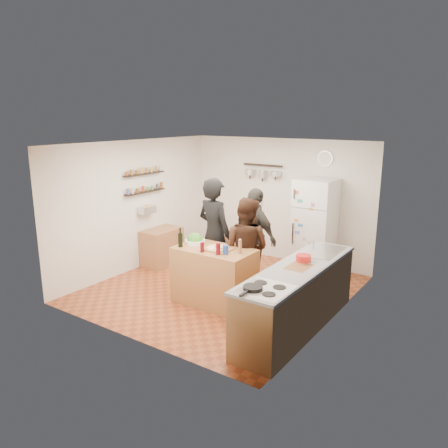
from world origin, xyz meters
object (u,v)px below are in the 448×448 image
Objects in this scene: person_center at (246,248)px; skillet at (253,288)px; wall_clock at (325,159)px; side_table at (162,247)px; person_left at (215,234)px; person_back at (255,237)px; counter_run at (297,298)px; fridge at (315,226)px; salt_canister at (226,250)px; wine_bottle at (180,240)px; pepper_mill at (240,247)px; salad_bowl at (195,242)px; prep_island at (214,276)px; red_bowl at (303,258)px.

person_center is 7.04× the size of skillet.
person_center is 5.60× the size of wall_clock.
person_left is at bearing -14.00° from side_table.
wall_clock reaches higher than person_back.
counter_run is (1.34, -1.08, -0.42)m from person_back.
person_left is 2.05m from fridge.
side_table is at bearing 155.27° from salt_canister.
side_table is (-2.69, -1.34, -0.54)m from fridge.
fridge is at bearing 100.94° from skillet.
skillet is at bearing -25.20° from wine_bottle.
pepper_mill reaches higher than side_table.
counter_run is at bearing -15.65° from side_table.
salad_bowl is 1.44× the size of wine_bottle.
prep_island is 9.18× the size of salt_canister.
salt_canister is at bearing 146.00° from person_left.
prep_island is 2.42m from fridge.
person_left is at bearing -122.08° from fridge.
salad_bowl is at bearing 147.26° from skillet.
wall_clock is 0.37× the size of side_table.
red_bowl is 0.27× the size of side_table.
person_back is 7.29× the size of skillet.
person_center reaches higher than skillet.
pepper_mill is at bearing 175.16° from counter_run.
pepper_mill is 0.09× the size of person_left.
counter_run is (1.96, 0.18, -0.57)m from wine_bottle.
wine_bottle is 0.75× the size of wall_clock.
person_back is at bearing 63.83° from wine_bottle.
wine_bottle reaches higher than red_bowl.
salt_canister is 2.58m from side_table.
salt_canister is 1.18m from person_back.
skillet is at bearing -38.81° from prep_island.
wine_bottle is 0.12× the size of person_left.
salt_canister is (0.80, 0.10, -0.04)m from wine_bottle.
counter_run is 8.77× the size of wall_clock.
pepper_mill is 0.11× the size of person_center.
fridge is at bearing 80.13° from salt_canister.
red_bowl reaches higher than side_table.
wine_bottle reaches higher than salad_bowl.
person_center is (0.69, 0.45, -0.10)m from salad_bowl.
salt_canister is at bearing -21.80° from prep_island.
person_center is 0.97× the size of person_back.
red_bowl reaches higher than prep_island.
wall_clock is (1.09, 2.07, 1.18)m from person_left.
side_table is at bearing -15.03° from person_center.
skillet is at bearing -42.55° from salt_canister.
prep_island reaches higher than counter_run.
fridge is 2.25× the size of side_table.
person_back is 2.16m from side_table.
salad_bowl is 1.08× the size of wall_clock.
wall_clock is at bearing 90.00° from fridge.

